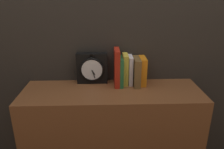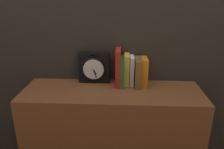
# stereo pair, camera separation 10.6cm
# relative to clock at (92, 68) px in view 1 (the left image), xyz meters

# --- Properties ---
(wall_back) EXTENTS (6.00, 0.05, 2.60)m
(wall_back) POSITION_rel_clock_xyz_m (0.13, 0.07, 0.37)
(wall_back) COLOR #2D2823
(wall_back) RESTS_ON ground_plane
(bookshelf) EXTENTS (1.13, 0.37, 0.83)m
(bookshelf) POSITION_rel_clock_xyz_m (0.13, -0.14, -0.52)
(bookshelf) COLOR brown
(bookshelf) RESTS_ON ground_plane
(clock) EXTENTS (0.21, 0.07, 0.21)m
(clock) POSITION_rel_clock_xyz_m (0.00, 0.00, 0.00)
(clock) COLOR black
(clock) RESTS_ON bookshelf
(book_slot0_red) EXTENTS (0.03, 0.15, 0.24)m
(book_slot0_red) POSITION_rel_clock_xyz_m (0.16, -0.04, 0.02)
(book_slot0_red) COLOR red
(book_slot0_red) RESTS_ON bookshelf
(book_slot1_green) EXTENTS (0.02, 0.15, 0.19)m
(book_slot1_green) POSITION_rel_clock_xyz_m (0.19, -0.04, -0.01)
(book_slot1_green) COLOR #266334
(book_slot1_green) RESTS_ON bookshelf
(book_slot2_yellow) EXTENTS (0.03, 0.11, 0.20)m
(book_slot2_yellow) POSITION_rel_clock_xyz_m (0.22, -0.02, -0.00)
(book_slot2_yellow) COLOR gold
(book_slot2_yellow) RESTS_ON bookshelf
(book_slot3_white) EXTENTS (0.03, 0.11, 0.19)m
(book_slot3_white) POSITION_rel_clock_xyz_m (0.25, -0.02, -0.01)
(book_slot3_white) COLOR white
(book_slot3_white) RESTS_ON bookshelf
(book_slot4_brown) EXTENTS (0.04, 0.16, 0.18)m
(book_slot4_brown) POSITION_rel_clock_xyz_m (0.29, -0.04, -0.01)
(book_slot4_brown) COLOR brown
(book_slot4_brown) RESTS_ON bookshelf
(book_slot5_orange) EXTENTS (0.04, 0.13, 0.18)m
(book_slot5_orange) POSITION_rel_clock_xyz_m (0.33, -0.03, -0.01)
(book_slot5_orange) COLOR orange
(book_slot5_orange) RESTS_ON bookshelf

